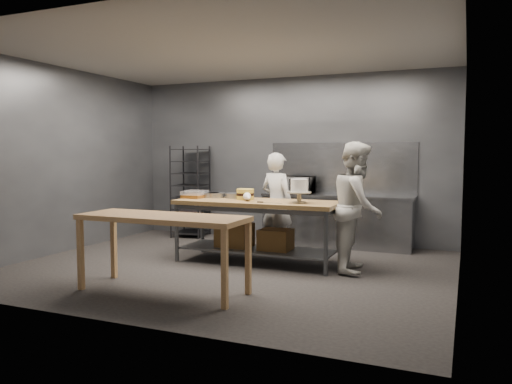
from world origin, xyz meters
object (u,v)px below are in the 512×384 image
near_counter (163,223)px  chef_behind (277,204)px  chef_right (357,207)px  frosted_cake_stand (299,188)px  microwave (298,185)px  layer_cake (245,194)px  speed_rack (191,192)px  work_table (255,224)px

near_counter → chef_behind: size_ratio=1.23×
chef_right → frosted_cake_stand: (-0.78, -0.18, 0.25)m
microwave → frosted_cake_stand: frosted_cake_stand is taller
near_counter → layer_cake: bearing=84.7°
microwave → frosted_cake_stand: (0.62, -1.84, 0.08)m
chef_behind → frosted_cake_stand: 1.08m
microwave → layer_cake: microwave is taller
speed_rack → chef_right: size_ratio=0.99×
work_table → frosted_cake_stand: 0.91m
near_counter → microwave: 3.63m
frosted_cake_stand → microwave: bearing=108.6°
near_counter → chef_behind: (0.45, 2.56, -0.00)m
frosted_cake_stand → layer_cake: size_ratio=1.31×
chef_right → microwave: 2.18m
chef_behind → near_counter: bearing=97.8°
work_table → chef_right: chef_right is taller
microwave → speed_rack: bearing=-177.9°
work_table → chef_behind: (0.08, 0.70, 0.24)m
chef_right → chef_behind: bearing=59.9°
speed_rack → layer_cake: speed_rack is taller
work_table → microwave: microwave is taller
work_table → near_counter: 1.91m
layer_cake → work_table: bearing=-20.7°
near_counter → microwave: microwave is taller
near_counter → frosted_cake_stand: size_ratio=5.88×
speed_rack → microwave: bearing=2.1°
work_table → chef_behind: chef_behind is taller
work_table → layer_cake: bearing=159.3°
chef_behind → frosted_cake_stand: size_ratio=4.77×
work_table → speed_rack: (-2.06, 1.66, 0.28)m
near_counter → frosted_cake_stand: (1.08, 1.75, 0.32)m
microwave → frosted_cake_stand: bearing=-71.4°
speed_rack → chef_behind: size_ratio=1.08×
near_counter → chef_behind: 2.60m
frosted_cake_stand → layer_cake: bearing=168.8°
speed_rack → microwave: size_ratio=3.23×
chef_behind → microwave: 1.06m
work_table → frosted_cake_stand: size_ratio=7.06×
speed_rack → chef_right: bearing=-24.1°
frosted_cake_stand → chef_right: bearing=12.7°
near_counter → work_table: bearing=78.7°
near_counter → layer_cake: (0.18, 1.93, 0.19)m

